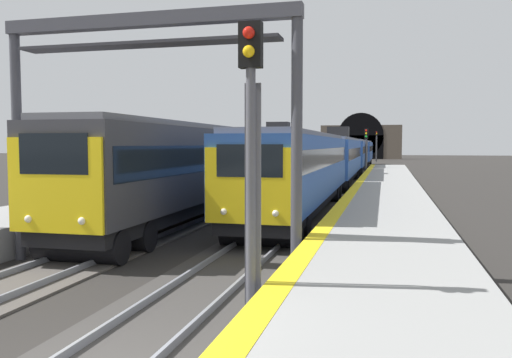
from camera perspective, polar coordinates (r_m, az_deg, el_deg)
name	(u,v)px	position (r m, az deg, el deg)	size (l,w,h in m)	color
platform_right_edge_strip	(243,330)	(6.91, -1.39, -16.16)	(112.00, 0.50, 0.01)	yellow
train_main_approaching	(347,156)	(52.51, 9.89, 2.53)	(75.44, 3.03, 4.74)	#264C99
train_adjacent_platform	(246,159)	(31.85, -1.10, 2.15)	(38.08, 3.13, 5.06)	#333338
railway_signal_near	(251,157)	(8.74, -0.54, 2.44)	(0.39, 0.38, 5.33)	#4C4C54
railway_signal_mid	(366,148)	(53.91, 11.92, 3.37)	(0.39, 0.38, 4.90)	#4C4C54
railway_signal_far	(376,144)	(98.71, 13.01, 3.72)	(0.39, 0.38, 5.72)	#38383D
overhead_signal_gantry	(146,77)	(14.30, -11.89, 10.82)	(0.70, 8.32, 6.74)	#3F3F47
tunnel_portal	(361,142)	(121.26, 11.36, 3.99)	(2.24, 18.05, 10.39)	#51473D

